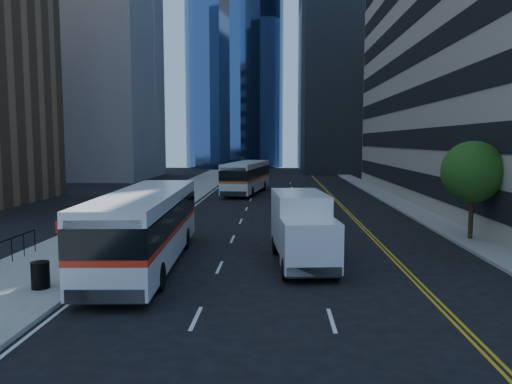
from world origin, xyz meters
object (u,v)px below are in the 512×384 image
street_tree (473,172)px  bus_rear (247,176)px  bus_front (146,225)px  trash_can (40,275)px  box_truck (302,228)px

street_tree → bus_rear: street_tree is taller
street_tree → bus_front: bearing=-159.7°
bus_rear → trash_can: 33.85m
street_tree → trash_can: size_ratio=5.48×
street_tree → trash_can: (-18.29, -9.69, -3.03)m
bus_front → box_truck: (6.54, 0.47, -0.13)m
bus_rear → box_truck: (4.15, -29.06, -0.13)m
bus_front → bus_rear: bus_front is taller
bus_rear → box_truck: 29.35m
bus_rear → box_truck: bus_rear is taller
street_tree → bus_front: size_ratio=0.42×
street_tree → bus_rear: 27.25m
street_tree → bus_front: 16.75m
bus_rear → box_truck: bearing=-73.9°
trash_can → bus_rear: bearing=81.4°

